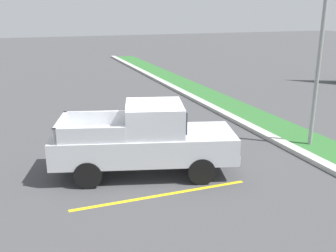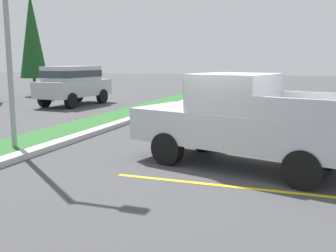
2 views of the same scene
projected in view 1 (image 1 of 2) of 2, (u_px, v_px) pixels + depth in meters
name	position (u px, v px, depth m)	size (l,w,h in m)	color
ground_plane	(153.00, 168.00, 11.79)	(120.00, 120.00, 0.00)	#424244
parking_line_near	(131.00, 155.00, 12.88)	(0.12, 4.80, 0.01)	yellow
parking_line_far	(162.00, 195.00, 10.10)	(0.12, 4.80, 0.01)	yellow
curb_strip	(289.00, 147.00, 13.43)	(56.00, 0.40, 0.15)	#B2B2AD
grass_median	(314.00, 144.00, 13.81)	(56.00, 1.80, 0.06)	#2D662D
pickup_truck_main	(146.00, 140.00, 11.19)	(3.23, 5.54, 2.10)	black
street_light	(319.00, 26.00, 12.51)	(0.24, 1.49, 7.18)	gray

